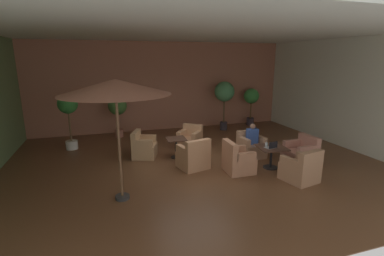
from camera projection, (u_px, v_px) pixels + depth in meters
The scene contains 21 objects.
ground_plane at pixel (197, 164), 8.60m from camera, with size 11.28×9.29×0.02m, color brown.
wall_back_brick at pixel (163, 87), 12.39m from camera, with size 11.28×0.08×3.81m, color #A2644C.
wall_right_plain at pixel (350, 94), 9.79m from camera, with size 0.08×9.29×3.81m, color silver.
ceiling_slab at pixel (197, 31), 7.67m from camera, with size 11.28×9.29×0.06m, color silver.
cafe_table_front_left at pixel (271, 152), 8.15m from camera, with size 0.85×0.85×0.64m.
armchair_front_left_north at pixel (238, 161), 7.90m from camera, with size 0.76×0.78×0.90m.
armchair_front_left_east at pixel (301, 169), 7.30m from camera, with size 0.89×0.93×0.89m.
armchair_front_left_south at pixel (301, 154), 8.53m from camera, with size 0.80×0.81×0.85m.
armchair_front_left_west at pixel (251, 147), 9.15m from camera, with size 0.79×0.75×0.83m.
cafe_table_front_right at pixel (176, 143), 9.01m from camera, with size 0.64×0.64×0.64m.
armchair_front_right_north at pixel (194, 157), 8.17m from camera, with size 0.93×0.91×0.91m.
armchair_front_right_east at pixel (190, 140), 9.99m from camera, with size 1.02×1.02×0.83m.
armchair_front_right_south at pixel (144, 147), 9.11m from camera, with size 0.92×0.94×0.86m.
patio_umbrella_tall_red at pixel (115, 88), 5.84m from camera, with size 2.32×2.32×2.71m.
potted_tree_left_corner at pixel (251, 99), 13.25m from camera, with size 0.70×0.70×1.75m.
potted_tree_mid_left at pixel (224, 93), 12.28m from camera, with size 0.87×0.87×2.15m.
potted_tree_mid_right at pixel (118, 108), 11.25m from camera, with size 0.73×0.73×1.65m.
potted_tree_right_corner at pixel (68, 110), 9.65m from camera, with size 0.66×0.66×1.94m.
patron_blue_shirt at pixel (252, 135), 9.02m from camera, with size 0.35×0.24×0.66m.
iced_drink_cup at pixel (266, 144), 8.18m from camera, with size 0.08×0.08×0.11m, color white.
open_laptop at pixel (272, 146), 8.01m from camera, with size 0.35×0.28×0.20m.
Camera 1 is at (-2.60, -7.65, 3.12)m, focal length 26.43 mm.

